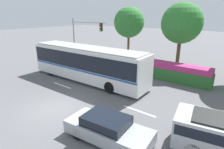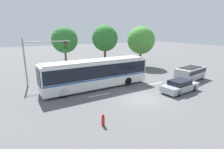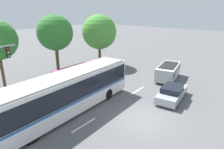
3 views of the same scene
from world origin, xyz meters
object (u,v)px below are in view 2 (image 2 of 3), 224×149
object	(u,v)px
sedan_foreground	(180,86)
fire_hydrant	(103,120)
street_tree_right	(141,40)
suv_left_lane	(190,72)
city_bus	(97,72)
street_tree_left	(65,40)
street_tree_centre	(105,38)
traffic_light_pole	(39,54)

from	to	relation	value
sedan_foreground	fire_hydrant	bearing A→B (deg)	-173.84
street_tree_right	fire_hydrant	world-z (taller)	street_tree_right
sedan_foreground	suv_left_lane	size ratio (longest dim) A/B	0.91
city_bus	street_tree_left	world-z (taller)	street_tree_left
street_tree_centre	street_tree_right	size ratio (longest dim) A/B	1.02
sedan_foreground	suv_left_lane	xyz separation A→B (m)	(5.00, 2.50, 0.40)
traffic_light_pole	street_tree_centre	size ratio (longest dim) A/B	0.77
traffic_light_pole	street_tree_right	size ratio (longest dim) A/B	0.78
suv_left_lane	fire_hydrant	bearing A→B (deg)	-173.53
street_tree_left	fire_hydrant	size ratio (longest dim) A/B	8.14
city_bus	street_tree_centre	xyz separation A→B (m)	(5.57, 8.70, 3.31)
sedan_foreground	street_tree_right	world-z (taller)	street_tree_right
sedan_foreground	street_tree_right	distance (m)	14.68
traffic_light_pole	street_tree_right	bearing A→B (deg)	9.34
sedan_foreground	street_tree_centre	xyz separation A→B (m)	(-1.62, 14.35, 4.52)
fire_hydrant	traffic_light_pole	bearing A→B (deg)	100.24
street_tree_right	street_tree_centre	bearing A→B (deg)	169.83
street_tree_left	fire_hydrant	xyz separation A→B (m)	(-2.01, -16.61, -4.65)
city_bus	street_tree_centre	distance (m)	10.85
city_bus	fire_hydrant	world-z (taller)	city_bus
suv_left_lane	city_bus	bearing A→B (deg)	155.07
sedan_foreground	suv_left_lane	distance (m)	5.60
traffic_light_pole	street_tree_centre	world-z (taller)	street_tree_centre
street_tree_right	street_tree_left	bearing A→B (deg)	174.44
suv_left_lane	street_tree_left	world-z (taller)	street_tree_left
city_bus	suv_left_lane	size ratio (longest dim) A/B	2.45
street_tree_left	street_tree_right	bearing A→B (deg)	-5.56
street_tree_left	fire_hydrant	world-z (taller)	street_tree_left
fire_hydrant	suv_left_lane	bearing A→B (deg)	16.90
street_tree_centre	street_tree_right	distance (m)	6.79
suv_left_lane	traffic_light_pole	size ratio (longest dim) A/B	0.90
traffic_light_pole	street_tree_left	bearing A→B (deg)	44.57
sedan_foreground	street_tree_right	bearing A→B (deg)	63.37
suv_left_lane	sedan_foreground	bearing A→B (deg)	-163.88
city_bus	street_tree_centre	world-z (taller)	street_tree_centre
street_tree_left	street_tree_centre	size ratio (longest dim) A/B	0.96
city_bus	traffic_light_pole	xyz separation A→B (m)	(-5.36, 4.61, 1.88)
city_bus	fire_hydrant	size ratio (longest dim) A/B	14.45
street_tree_left	street_tree_centre	world-z (taller)	street_tree_centre
suv_left_lane	street_tree_left	xyz separation A→B (m)	(-13.29, 11.96, 4.03)
street_tree_centre	street_tree_right	bearing A→B (deg)	-10.17
sedan_foreground	fire_hydrant	xyz separation A→B (m)	(-10.31, -2.15, -0.22)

